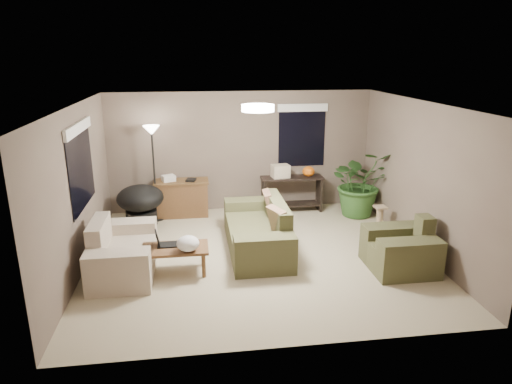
{
  "coord_description": "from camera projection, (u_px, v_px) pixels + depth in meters",
  "views": [
    {
      "loc": [
        -0.99,
        -6.9,
        3.23
      ],
      "look_at": [
        0.0,
        0.2,
        1.05
      ],
      "focal_mm": 32.0,
      "sensor_mm": 36.0,
      "label": 1
    }
  ],
  "objects": [
    {
      "name": "room_shell",
      "position": [
        258.0,
        184.0,
        7.24
      ],
      "size": [
        5.5,
        5.5,
        5.5
      ],
      "color": "tan",
      "rests_on": "ground"
    },
    {
      "name": "main_sofa",
      "position": [
        259.0,
        232.0,
        7.81
      ],
      "size": [
        0.95,
        2.2,
        0.85
      ],
      "color": "#48482B",
      "rests_on": "ground"
    },
    {
      "name": "throw_pillows",
      "position": [
        274.0,
        212.0,
        7.74
      ],
      "size": [
        0.38,
        1.38,
        0.47
      ],
      "color": "#8C7251",
      "rests_on": "main_sofa"
    },
    {
      "name": "loveseat",
      "position": [
        122.0,
        254.0,
        6.97
      ],
      "size": [
        0.9,
        1.6,
        0.85
      ],
      "color": "beige",
      "rests_on": "ground"
    },
    {
      "name": "armchair",
      "position": [
        401.0,
        251.0,
        7.08
      ],
      "size": [
        0.95,
        1.0,
        0.85
      ],
      "color": "brown",
      "rests_on": "ground"
    },
    {
      "name": "coffee_table",
      "position": [
        175.0,
        251.0,
        6.91
      ],
      "size": [
        1.0,
        0.55,
        0.42
      ],
      "color": "brown",
      "rests_on": "ground"
    },
    {
      "name": "laptop",
      "position": [
        164.0,
        242.0,
        6.95
      ],
      "size": [
        0.37,
        0.24,
        0.24
      ],
      "color": "black",
      "rests_on": "coffee_table"
    },
    {
      "name": "plastic_bag",
      "position": [
        188.0,
        243.0,
        6.74
      ],
      "size": [
        0.35,
        0.32,
        0.24
      ],
      "primitive_type": "ellipsoid",
      "rotation": [
        0.0,
        0.0,
        0.04
      ],
      "color": "white",
      "rests_on": "coffee_table"
    },
    {
      "name": "desk",
      "position": [
        182.0,
        198.0,
        9.39
      ],
      "size": [
        1.1,
        0.5,
        0.75
      ],
      "color": "brown",
      "rests_on": "ground"
    },
    {
      "name": "desk_papers",
      "position": [
        173.0,
        179.0,
        9.24
      ],
      "size": [
        0.72,
        0.32,
        0.12
      ],
      "color": "silver",
      "rests_on": "desk"
    },
    {
      "name": "console_table",
      "position": [
        292.0,
        191.0,
        9.65
      ],
      "size": [
        1.3,
        0.4,
        0.75
      ],
      "color": "black",
      "rests_on": "ground"
    },
    {
      "name": "pumpkin",
      "position": [
        308.0,
        171.0,
        9.58
      ],
      "size": [
        0.33,
        0.33,
        0.21
      ],
      "primitive_type": "ellipsoid",
      "rotation": [
        0.0,
        0.0,
        -0.34
      ],
      "color": "orange",
      "rests_on": "console_table"
    },
    {
      "name": "cardboard_box",
      "position": [
        280.0,
        171.0,
        9.49
      ],
      "size": [
        0.39,
        0.31,
        0.27
      ],
      "primitive_type": "cube",
      "rotation": [
        0.0,
        0.0,
        0.14
      ],
      "color": "beige",
      "rests_on": "console_table"
    },
    {
      "name": "papasan_chair",
      "position": [
        141.0,
        202.0,
        8.85
      ],
      "size": [
        1.18,
        1.18,
        0.8
      ],
      "color": "black",
      "rests_on": "ground"
    },
    {
      "name": "floor_lamp",
      "position": [
        152.0,
        142.0,
        8.81
      ],
      "size": [
        0.32,
        0.32,
        1.91
      ],
      "color": "black",
      "rests_on": "ground"
    },
    {
      "name": "ceiling_fixture",
      "position": [
        258.0,
        108.0,
        6.9
      ],
      "size": [
        0.5,
        0.5,
        0.1
      ],
      "primitive_type": "cylinder",
      "color": "white",
      "rests_on": "room_shell"
    },
    {
      "name": "houseplant",
      "position": [
        360.0,
        190.0,
        9.37
      ],
      "size": [
        1.26,
        1.4,
        1.09
      ],
      "primitive_type": "imported",
      "color": "#2D5923",
      "rests_on": "ground"
    },
    {
      "name": "cat_scratching_post",
      "position": [
        379.0,
        221.0,
        8.58
      ],
      "size": [
        0.32,
        0.32,
        0.5
      ],
      "color": "tan",
      "rests_on": "ground"
    },
    {
      "name": "window_left",
      "position": [
        80.0,
        152.0,
        7.01
      ],
      "size": [
        0.05,
        1.56,
        1.33
      ],
      "color": "black",
      "rests_on": "room_shell"
    },
    {
      "name": "window_back",
      "position": [
        302.0,
        125.0,
        9.6
      ],
      "size": [
        1.06,
        0.05,
        1.33
      ],
      "color": "black",
      "rests_on": "room_shell"
    }
  ]
}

